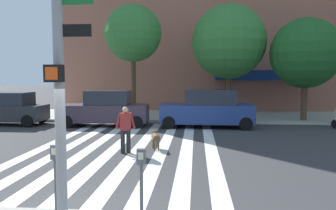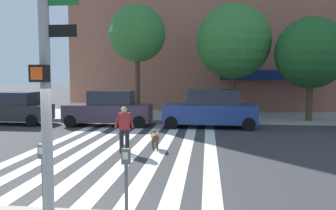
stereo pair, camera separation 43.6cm
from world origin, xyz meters
The scene contains 14 objects.
ground_plane centered at (0.00, 6.66, 0.00)m, with size 160.00×160.00×0.00m, color #353538.
sidewalk_far centered at (0.00, 16.32, 0.07)m, with size 80.00×6.00×0.15m, color #A6AAA2.
crosswalk_stripes centered at (-0.13, 6.66, 0.00)m, with size 6.75×12.72×0.01m.
traffic_light_pole centered at (0.19, -0.77, 3.52)m, with size 0.74×0.46×5.80m.
parking_meter_curbside centered at (1.55, -0.72, 1.03)m, with size 0.14×0.11×1.36m.
parking_meter_second_along centered at (-0.01, -0.51, 1.03)m, with size 0.14×0.11×1.36m.
parked_car_near_curb centered at (-8.16, 11.98, 0.88)m, with size 4.62×1.89×1.80m.
parked_car_behind_first centered at (-2.41, 11.98, 0.91)m, with size 4.68×2.04×1.92m.
parked_car_third_in_line centered at (3.07, 11.98, 0.96)m, with size 4.86×2.09×2.00m.
street_tree_nearest centered at (-1.40, 14.81, 5.27)m, with size 3.48×3.48×6.88m.
street_tree_middle centered at (4.43, 15.38, 4.78)m, with size 4.55×4.55×6.92m.
street_tree_further centered at (8.68, 14.24, 3.99)m, with size 4.02×4.02×5.87m.
pedestrian_dog_walker centered at (0.00, 5.52, 0.93)m, with size 0.70×0.33×1.64m.
dog_on_leash centered at (0.97, 6.27, 0.44)m, with size 0.42×1.03×0.65m.
Camera 1 is at (2.45, -6.31, 2.71)m, focal length 37.06 mm.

